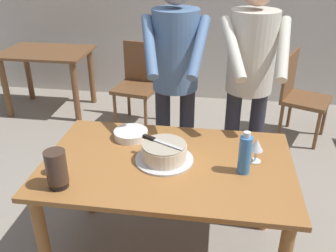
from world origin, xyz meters
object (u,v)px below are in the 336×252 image
object	(u,v)px
person_standing_beside	(250,74)
wine_glass_far	(257,146)
water_bottle	(245,154)
cake_on_platter	(164,153)
cake_knife	(154,140)
person_cutting_cake	(175,71)
background_chair_0	(300,93)
hurricane_lamp	(57,169)
wine_glass_near	(53,157)
background_table	(48,64)
plate_stack	(131,134)
background_chair_2	(139,81)
main_dining_table	(168,178)

from	to	relation	value
person_standing_beside	wine_glass_far	bearing A→B (deg)	-87.31
water_bottle	cake_on_platter	bearing A→B (deg)	173.20
cake_knife	person_standing_beside	distance (m)	0.88
person_cutting_cake	background_chair_0	distance (m)	1.77
water_bottle	hurricane_lamp	bearing A→B (deg)	-163.90
wine_glass_near	cake_on_platter	bearing A→B (deg)	20.30
background_table	background_chair_0	bearing A→B (deg)	-5.77
water_bottle	person_standing_beside	distance (m)	0.76
plate_stack	cake_knife	bearing A→B (deg)	-47.56
plate_stack	background_table	size ratio (longest dim) A/B	0.22
hurricane_lamp	cake_knife	bearing A→B (deg)	39.45
person_standing_beside	background_chair_2	xyz separation A→B (m)	(-1.10, 1.31, -0.58)
person_cutting_cake	background_chair_2	xyz separation A→B (m)	(-0.58, 1.34, -0.58)
hurricane_lamp	main_dining_table	bearing A→B (deg)	31.28
person_cutting_cake	background_table	distance (m)	2.34
hurricane_lamp	background_table	world-z (taller)	hurricane_lamp
plate_stack	background_chair_0	world-z (taller)	background_chair_0
wine_glass_near	background_table	distance (m)	2.66
cake_on_platter	person_cutting_cake	xyz separation A→B (m)	(-0.02, 0.65, 0.27)
main_dining_table	hurricane_lamp	distance (m)	0.65
cake_on_platter	wine_glass_far	bearing A→B (deg)	7.49
main_dining_table	cake_on_platter	distance (m)	0.17
wine_glass_near	water_bottle	bearing A→B (deg)	8.81
plate_stack	water_bottle	xyz separation A→B (m)	(0.71, -0.30, 0.09)
main_dining_table	water_bottle	distance (m)	0.49
cake_knife	person_standing_beside	bearing A→B (deg)	49.27
water_bottle	background_table	size ratio (longest dim) A/B	0.25
wine_glass_near	hurricane_lamp	bearing A→B (deg)	-58.54
plate_stack	background_table	world-z (taller)	plate_stack
person_cutting_cake	person_standing_beside	distance (m)	0.52
person_standing_beside	water_bottle	bearing A→B (deg)	-93.37
plate_stack	person_cutting_cake	distance (m)	0.56
main_dining_table	cake_on_platter	xyz separation A→B (m)	(-0.02, 0.01, 0.17)
hurricane_lamp	water_bottle	bearing A→B (deg)	16.10
main_dining_table	background_chair_0	xyz separation A→B (m)	(1.09, 1.89, -0.14)
cake_on_platter	hurricane_lamp	xyz separation A→B (m)	(-0.50, -0.33, 0.06)
main_dining_table	wine_glass_far	xyz separation A→B (m)	(0.50, 0.08, 0.22)
background_table	background_chair_2	world-z (taller)	background_chair_2
cake_on_platter	water_bottle	distance (m)	0.46
main_dining_table	wine_glass_near	bearing A→B (deg)	-161.25
wine_glass_near	hurricane_lamp	world-z (taller)	hurricane_lamp
cake_on_platter	background_chair_2	distance (m)	2.11
cake_on_platter	wine_glass_far	world-z (taller)	wine_glass_far
main_dining_table	background_table	distance (m)	2.80
plate_stack	person_standing_beside	bearing A→B (deg)	30.23
background_chair_0	main_dining_table	bearing A→B (deg)	-120.04
water_bottle	hurricane_lamp	distance (m)	0.99
background_chair_0	cake_knife	bearing A→B (deg)	-122.53
cake_on_platter	background_table	distance (m)	2.79
cake_on_platter	background_chair_2	bearing A→B (deg)	106.83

